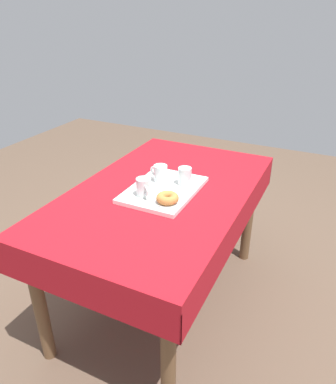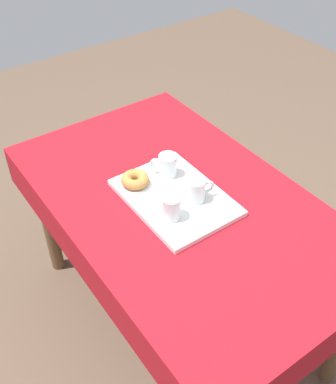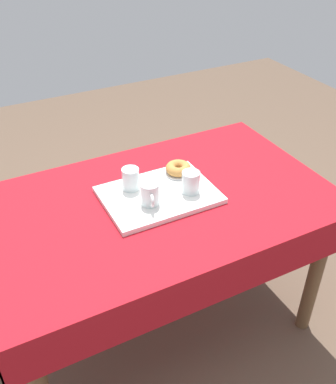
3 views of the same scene
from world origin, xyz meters
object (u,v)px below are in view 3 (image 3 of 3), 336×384
object	(u,v)px
dining_table	(158,218)
tea_mug_left	(150,195)
serving_tray	(159,195)
donut_plate_left	(178,173)
tea_mug_right	(191,182)
sugar_donut_left	(178,168)
water_glass_near	(131,180)

from	to	relation	value
dining_table	tea_mug_left	size ratio (longest dim) A/B	13.01
serving_tray	tea_mug_left	size ratio (longest dim) A/B	4.12
donut_plate_left	tea_mug_right	bearing A→B (deg)	82.54
tea_mug_left	sugar_donut_left	bearing A→B (deg)	-144.91
water_glass_near	tea_mug_right	bearing A→B (deg)	147.99
dining_table	serving_tray	world-z (taller)	serving_tray
dining_table	donut_plate_left	distance (m)	0.22
serving_tray	tea_mug_left	distance (m)	0.10
tea_mug_left	donut_plate_left	bearing A→B (deg)	-144.91
serving_tray	water_glass_near	world-z (taller)	water_glass_near
tea_mug_right	sugar_donut_left	size ratio (longest dim) A/B	0.89
dining_table	tea_mug_right	world-z (taller)	tea_mug_right
tea_mug_right	water_glass_near	bearing A→B (deg)	-32.01
dining_table	sugar_donut_left	distance (m)	0.23
dining_table	water_glass_near	bearing A→B (deg)	-53.31
tea_mug_right	donut_plate_left	distance (m)	0.14
water_glass_near	donut_plate_left	xyz separation A→B (m)	(-0.22, -0.01, -0.04)
tea_mug_left	water_glass_near	world-z (taller)	water_glass_near
tea_mug_left	serving_tray	bearing A→B (deg)	-141.06
dining_table	tea_mug_left	distance (m)	0.17
dining_table	tea_mug_left	world-z (taller)	tea_mug_left
water_glass_near	dining_table	bearing A→B (deg)	126.69
tea_mug_left	water_glass_near	bearing A→B (deg)	-79.29
sugar_donut_left	water_glass_near	bearing A→B (deg)	2.50
serving_tray	water_glass_near	xyz separation A→B (m)	(0.09, -0.08, 0.05)
dining_table	serving_tray	distance (m)	0.11
water_glass_near	sugar_donut_left	xyz separation A→B (m)	(-0.22, -0.01, -0.01)
water_glass_near	sugar_donut_left	bearing A→B (deg)	-177.50
sugar_donut_left	donut_plate_left	bearing A→B (deg)	90.00
donut_plate_left	sugar_donut_left	xyz separation A→B (m)	(0.00, -0.00, 0.02)
tea_mug_left	sugar_donut_left	distance (m)	0.24
tea_mug_right	sugar_donut_left	bearing A→B (deg)	-97.46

